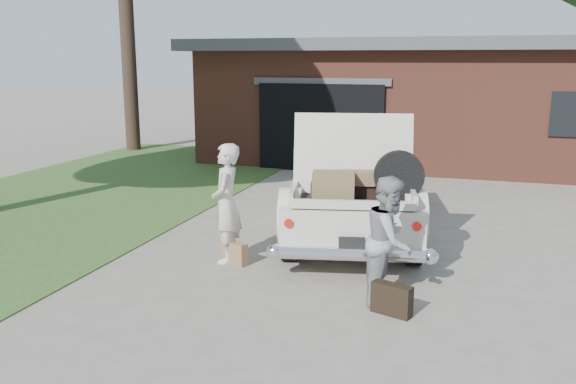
% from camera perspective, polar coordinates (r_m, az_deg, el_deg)
% --- Properties ---
extents(ground, '(90.00, 90.00, 0.00)m').
position_cam_1_polar(ground, '(7.75, -1.36, -8.88)').
color(ground, gray).
rests_on(ground, ground).
extents(grass_strip, '(6.00, 16.00, 0.02)m').
position_cam_1_polar(grass_strip, '(12.89, -20.48, -0.95)').
color(grass_strip, '#2D4C1E').
rests_on(grass_strip, ground).
extents(house, '(12.80, 7.80, 3.30)m').
position_cam_1_polar(house, '(18.38, 13.49, 8.50)').
color(house, brown).
rests_on(house, ground).
extents(sedan, '(2.95, 5.33, 2.07)m').
position_cam_1_polar(sedan, '(10.06, 5.96, 0.46)').
color(sedan, beige).
rests_on(sedan, ground).
extents(woman_left, '(0.53, 0.69, 1.68)m').
position_cam_1_polar(woman_left, '(8.53, -5.80, -1.06)').
color(woman_left, beige).
rests_on(woman_left, ground).
extents(woman_right, '(0.64, 0.79, 1.51)m').
position_cam_1_polar(woman_right, '(7.16, 9.51, -4.48)').
color(woman_right, gray).
rests_on(woman_right, ground).
extents(suitcase_left, '(0.43, 0.28, 0.32)m').
position_cam_1_polar(suitcase_left, '(8.56, -5.04, -5.71)').
color(suitcase_left, '#906749').
rests_on(suitcase_left, ground).
extents(suitcase_right, '(0.49, 0.29, 0.36)m').
position_cam_1_polar(suitcase_right, '(7.00, 9.68, -9.87)').
color(suitcase_right, black).
rests_on(suitcase_right, ground).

